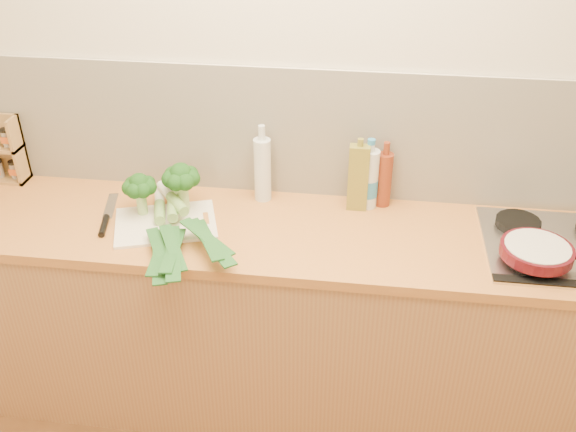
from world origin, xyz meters
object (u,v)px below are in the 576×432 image
at_px(chopping_board, 166,223).
at_px(skillet, 538,251).
at_px(gas_hob, 566,246).
at_px(chefs_knife, 106,221).

relative_size(chopping_board, skillet, 1.04).
relative_size(gas_hob, chopping_board, 1.51).
bearing_deg(chefs_knife, gas_hob, -11.31).
distance_m(chopping_board, chefs_knife, 0.24).
relative_size(chefs_knife, skillet, 0.91).
height_order(gas_hob, skillet, skillet).
bearing_deg(chopping_board, chefs_knife, 165.82).
xyz_separation_m(chefs_knife, skillet, (1.61, -0.07, 0.05)).
relative_size(gas_hob, chefs_knife, 1.73).
height_order(chefs_knife, skillet, skillet).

